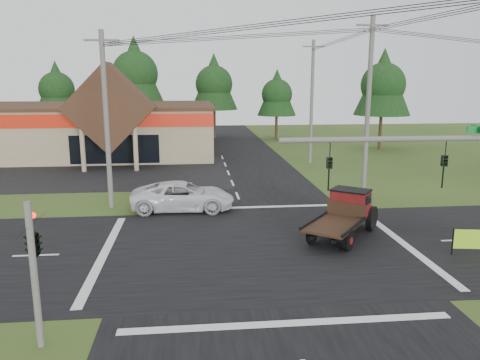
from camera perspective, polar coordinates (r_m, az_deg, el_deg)
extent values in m
plane|color=#324C1B|center=(22.06, 2.20, -8.27)|extent=(120.00, 120.00, 0.00)
cube|color=black|center=(22.05, 2.20, -8.24)|extent=(12.00, 120.00, 0.02)
cube|color=black|center=(22.05, 2.20, -8.24)|extent=(120.00, 12.00, 0.02)
cube|color=black|center=(41.71, -21.09, 0.71)|extent=(28.00, 14.00, 0.02)
cube|color=tan|center=(52.40, -20.32, 5.69)|extent=(30.00, 15.00, 5.00)
cube|color=#3D2319|center=(52.20, -20.53, 8.47)|extent=(30.40, 15.40, 0.30)
cube|color=#B31E0D|center=(45.01, -22.83, 6.62)|extent=(30.00, 0.12, 1.20)
cube|color=#3D2319|center=(42.63, -15.52, 8.48)|extent=(7.78, 4.00, 7.78)
cylinder|color=tan|center=(41.71, -18.63, 3.66)|extent=(0.40, 0.40, 4.00)
cylinder|color=tan|center=(40.96, -12.61, 3.85)|extent=(0.40, 0.40, 4.00)
cube|color=black|center=(43.97, -15.03, 3.62)|extent=(8.00, 0.08, 2.60)
cylinder|color=#595651|center=(14.57, 20.47, 4.74)|extent=(8.00, 0.16, 0.16)
imported|color=black|center=(15.18, 23.58, 0.93)|extent=(0.16, 0.20, 1.00)
imported|color=black|center=(13.81, 10.81, 0.72)|extent=(0.16, 0.20, 1.00)
cube|color=#0C6626|center=(15.53, 27.20, 5.51)|extent=(0.80, 0.04, 0.22)
cylinder|color=#595651|center=(14.81, -23.78, -10.68)|extent=(0.20, 0.20, 4.40)
imported|color=black|center=(14.50, -24.05, -4.89)|extent=(0.53, 2.48, 1.00)
sphere|color=#FF0C0C|center=(14.58, -23.94, -3.97)|extent=(0.18, 0.18, 0.18)
cylinder|color=#595651|center=(29.02, -15.97, 6.85)|extent=(0.30, 0.30, 10.50)
cube|color=#595651|center=(29.01, -16.52, 16.03)|extent=(2.00, 0.12, 0.12)
cylinder|color=#595651|center=(30.55, 15.31, 8.07)|extent=(0.30, 0.30, 11.50)
cube|color=#595651|center=(30.66, 15.87, 17.71)|extent=(2.00, 0.12, 0.12)
cylinder|color=#595651|center=(43.90, 8.73, 9.26)|extent=(0.30, 0.30, 11.20)
cube|color=#595651|center=(43.95, 8.95, 15.78)|extent=(2.00, 0.12, 0.12)
cylinder|color=#332316|center=(65.03, -21.12, 6.08)|extent=(0.36, 0.36, 3.50)
cone|color=black|center=(64.77, -21.46, 10.52)|extent=(5.60, 5.60, 6.60)
sphere|color=black|center=(64.77, -21.44, 10.25)|extent=(4.40, 4.40, 4.40)
cylinder|color=#332316|center=(62.11, -12.41, 6.84)|extent=(0.36, 0.36, 4.55)
cone|color=black|center=(61.89, -12.69, 12.90)|extent=(7.28, 7.28, 8.58)
sphere|color=black|center=(61.88, -12.67, 12.54)|extent=(5.72, 5.72, 5.72)
cylinder|color=#332316|center=(62.80, -3.13, 6.84)|extent=(0.36, 0.36, 3.85)
cone|color=black|center=(62.54, -3.19, 11.91)|extent=(6.16, 6.16, 7.26)
sphere|color=black|center=(62.54, -3.18, 11.61)|extent=(4.84, 4.84, 4.84)
cylinder|color=#332316|center=(61.75, 4.45, 6.41)|extent=(0.36, 0.36, 3.15)
cone|color=black|center=(61.47, 4.52, 10.62)|extent=(5.04, 5.04, 5.94)
sphere|color=black|center=(61.48, 4.52, 10.37)|extent=(3.96, 3.96, 3.96)
cylinder|color=#332316|center=(54.94, 16.71, 5.59)|extent=(0.36, 0.36, 3.85)
cone|color=black|center=(54.63, 17.07, 11.39)|extent=(6.16, 6.16, 7.26)
sphere|color=black|center=(54.64, 17.05, 11.04)|extent=(4.84, 4.84, 4.84)
imported|color=silver|center=(28.26, -6.99, -1.96)|extent=(6.21, 3.00, 1.70)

